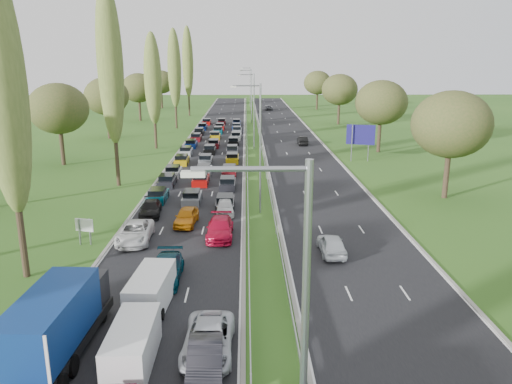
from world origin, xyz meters
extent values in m
plane|color=#2A541A|center=(4.50, 80.00, 0.00)|extent=(260.00, 260.00, 0.00)
cube|color=black|center=(-2.25, 82.50, 0.00)|extent=(10.50, 215.00, 0.04)
cube|color=black|center=(11.25, 82.50, 0.00)|extent=(10.50, 215.00, 0.04)
cube|color=gray|center=(3.35, 82.50, 0.55)|extent=(0.06, 215.00, 0.32)
cube|color=gray|center=(5.65, 82.50, 0.55)|extent=(0.06, 215.00, 0.32)
cylinder|color=gray|center=(4.50, 43.00, 6.00)|extent=(0.18, 0.18, 12.00)
cylinder|color=gray|center=(4.50, 78.00, 6.00)|extent=(0.18, 0.18, 12.00)
cylinder|color=gray|center=(4.50, 113.00, 6.00)|extent=(0.18, 0.18, 12.00)
cylinder|color=gray|center=(4.50, 148.00, 6.00)|extent=(0.18, 0.18, 12.00)
cylinder|color=#2D2116|center=(-11.50, 29.00, 3.60)|extent=(0.44, 0.44, 7.20)
ellipsoid|color=#58692D|center=(-11.50, 29.00, 12.40)|extent=(2.80, 2.80, 16.00)
cylinder|color=#2D2116|center=(-11.50, 54.00, 3.96)|extent=(0.44, 0.44, 7.92)
ellipsoid|color=#58692D|center=(-11.50, 54.00, 13.64)|extent=(2.80, 2.80, 17.60)
cylinder|color=#2D2116|center=(-11.50, 79.00, 3.24)|extent=(0.44, 0.44, 6.48)
ellipsoid|color=#58692D|center=(-11.50, 79.00, 11.16)|extent=(2.80, 2.80, 14.40)
cylinder|color=#2D2116|center=(-11.50, 104.00, 3.60)|extent=(0.44, 0.44, 7.20)
ellipsoid|color=#58692D|center=(-11.50, 104.00, 12.40)|extent=(2.80, 2.80, 16.00)
cylinder|color=#2D2116|center=(-11.50, 129.00, 3.96)|extent=(0.44, 0.44, 7.92)
ellipsoid|color=#58692D|center=(-11.50, 129.00, 13.64)|extent=(2.80, 2.80, 17.60)
cylinder|color=#2D2116|center=(-22.00, 66.00, 2.42)|extent=(0.56, 0.56, 4.84)
ellipsoid|color=#38471E|center=(-22.00, 66.00, 7.70)|extent=(8.00, 8.00, 6.80)
cylinder|color=#2D2116|center=(-22.00, 90.00, 2.42)|extent=(0.56, 0.56, 4.84)
ellipsoid|color=#38471E|center=(-22.00, 90.00, 7.70)|extent=(8.00, 8.00, 6.80)
cylinder|color=#2D2116|center=(-22.00, 118.00, 2.42)|extent=(0.56, 0.56, 4.84)
ellipsoid|color=#38471E|center=(-22.00, 118.00, 7.70)|extent=(8.00, 8.00, 6.80)
cylinder|color=#2D2116|center=(-22.00, 150.00, 2.42)|extent=(0.56, 0.56, 4.84)
ellipsoid|color=#38471E|center=(-22.00, 150.00, 7.70)|extent=(8.00, 8.00, 6.80)
cylinder|color=#2D2116|center=(24.00, 48.00, 2.42)|extent=(0.56, 0.56, 4.84)
ellipsoid|color=#38471E|center=(24.00, 48.00, 7.70)|extent=(8.00, 8.00, 6.80)
cylinder|color=#2D2116|center=(24.00, 75.00, 2.42)|extent=(0.56, 0.56, 4.84)
ellipsoid|color=#38471E|center=(24.00, 75.00, 7.70)|extent=(8.00, 8.00, 6.80)
cylinder|color=#2D2116|center=(24.00, 110.00, 2.42)|extent=(0.56, 0.56, 4.84)
ellipsoid|color=#38471E|center=(24.00, 110.00, 7.70)|extent=(8.00, 8.00, 6.80)
cylinder|color=#2D2116|center=(24.00, 145.00, 2.42)|extent=(0.56, 0.56, 4.84)
ellipsoid|color=#38471E|center=(24.00, 145.00, 7.70)|extent=(8.00, 8.00, 6.80)
cube|color=#053F4C|center=(-5.86, 47.29, 0.44)|extent=(1.75, 4.00, 0.80)
cube|color=black|center=(-5.88, 53.74, 0.44)|extent=(1.75, 4.00, 0.80)
cube|color=silver|center=(-5.87, 58.69, 0.44)|extent=(1.75, 4.00, 0.80)
cube|color=#BF990C|center=(-5.72, 66.06, 0.44)|extent=(1.75, 4.00, 0.80)
cube|color=#B2B7BC|center=(-5.94, 72.95, 0.44)|extent=(1.75, 4.00, 0.80)
cube|color=navy|center=(-5.88, 79.83, 0.44)|extent=(1.75, 4.00, 0.80)
cube|color=#590F14|center=(-5.74, 87.01, 0.44)|extent=(1.75, 4.00, 0.80)
cube|color=black|center=(-5.86, 94.39, 0.44)|extent=(1.75, 4.00, 0.80)
cube|color=navy|center=(-5.84, 101.76, 0.44)|extent=(1.75, 4.00, 0.80)
cube|color=#A50C0A|center=(-5.59, 110.20, 0.44)|extent=(1.75, 4.00, 0.80)
cube|color=slate|center=(-2.28, 46.47, 0.44)|extent=(1.75, 4.00, 0.80)
cube|color=#A50C0A|center=(-2.08, 54.34, 0.44)|extent=(1.75, 4.00, 0.80)
cube|color=silver|center=(-2.10, 59.27, 0.44)|extent=(1.75, 4.00, 0.80)
cube|color=slate|center=(-2.42, 66.18, 0.44)|extent=(1.75, 4.00, 0.80)
cube|color=black|center=(-2.40, 74.32, 0.44)|extent=(1.75, 4.00, 0.80)
cube|color=#590F14|center=(-2.15, 79.88, 0.44)|extent=(1.75, 4.00, 0.80)
cube|color=#BF990C|center=(-2.44, 89.08, 0.44)|extent=(1.75, 4.00, 0.80)
cube|color=#053F4C|center=(-2.30, 96.32, 0.44)|extent=(1.75, 4.00, 0.80)
cube|color=#A50C0A|center=(-2.17, 101.74, 0.44)|extent=(1.75, 4.00, 0.80)
cube|color=#590F14|center=(-2.22, 110.47, 0.44)|extent=(1.75, 4.00, 0.80)
cube|color=black|center=(1.14, 44.58, 0.44)|extent=(1.75, 4.00, 0.80)
cube|color=black|center=(1.10, 52.32, 0.44)|extent=(1.75, 4.00, 0.80)
cube|color=#590F14|center=(1.09, 58.80, 0.44)|extent=(1.75, 4.00, 0.80)
cube|color=#BF990C|center=(1.26, 67.27, 0.44)|extent=(1.75, 4.00, 0.80)
cube|color=black|center=(1.08, 73.97, 0.44)|extent=(1.75, 4.00, 0.80)
cube|color=black|center=(1.05, 82.08, 0.44)|extent=(1.75, 4.00, 0.80)
cube|color=silver|center=(1.35, 88.49, 0.44)|extent=(1.75, 4.00, 0.80)
cube|color=slate|center=(1.44, 96.40, 0.44)|extent=(1.75, 4.00, 0.80)
cube|color=navy|center=(1.21, 101.60, 0.44)|extent=(1.75, 4.00, 0.80)
cube|color=navy|center=(1.11, 109.05, 0.44)|extent=(1.75, 4.00, 0.80)
imported|color=silver|center=(-5.65, 35.50, 0.78)|extent=(2.74, 5.54, 1.51)
imported|color=black|center=(-5.70, 42.39, 0.68)|extent=(2.23, 4.69, 1.32)
imported|color=#043545|center=(-2.10, 28.14, 0.76)|extent=(2.10, 5.09, 1.47)
imported|color=#C2700C|center=(-2.06, 39.59, 0.76)|extent=(2.07, 4.44, 1.47)
imported|color=black|center=(1.29, 17.93, 0.77)|extent=(1.76, 4.63, 1.51)
imported|color=silver|center=(1.30, 19.66, 0.75)|extent=(2.51, 5.27, 1.45)
imported|color=#B00A2A|center=(1.04, 36.34, 0.77)|extent=(2.11, 5.16, 1.50)
imported|color=silver|center=(1.20, 42.64, 0.72)|extent=(1.85, 4.20, 1.41)
imported|color=silver|center=(9.51, 32.55, 0.76)|extent=(1.83, 4.39, 1.49)
imported|color=black|center=(12.83, 82.18, 0.73)|extent=(1.56, 4.35, 1.43)
imported|color=gray|center=(9.74, 144.24, 0.71)|extent=(2.44, 5.04, 1.38)
cube|color=black|center=(-5.80, 19.73, 0.72)|extent=(2.31, 8.66, 0.50)
cube|color=navy|center=(-5.80, 18.67, 2.45)|extent=(2.40, 6.54, 2.46)
cube|color=silver|center=(-5.80, 15.43, 2.45)|extent=(2.35, 0.06, 2.36)
cube|color=black|center=(-5.80, 23.00, 1.57)|extent=(2.35, 2.12, 2.20)
cylinder|color=black|center=(-5.80, 22.86, 0.52)|extent=(2.02, 1.00, 1.00)
cube|color=silver|center=(-2.19, 18.83, 1.03)|extent=(1.93, 4.82, 1.93)
cube|color=black|center=(-2.19, 20.95, 0.94)|extent=(1.88, 0.77, 1.54)
cylinder|color=black|center=(-3.01, 20.37, 0.35)|extent=(0.24, 0.66, 0.66)
cylinder|color=black|center=(-1.37, 17.29, 0.35)|extent=(0.24, 0.66, 0.66)
cube|color=white|center=(-2.38, 24.59, 1.05)|extent=(1.97, 4.92, 1.97)
cube|color=black|center=(-2.38, 26.75, 0.95)|extent=(1.92, 0.79, 1.57)
cylinder|color=black|center=(-3.21, 26.16, 0.35)|extent=(0.25, 0.67, 0.67)
cylinder|color=black|center=(-1.54, 23.01, 0.35)|extent=(0.25, 0.67, 0.67)
cylinder|color=gray|center=(-9.80, 34.91, 1.05)|extent=(0.16, 0.16, 2.10)
cylinder|color=gray|center=(-9.00, 34.91, 1.05)|extent=(0.16, 0.16, 2.10)
cube|color=white|center=(-9.40, 34.91, 1.60)|extent=(1.48, 0.47, 1.00)
cylinder|color=gray|center=(18.20, 67.68, 2.60)|extent=(0.16, 0.16, 5.20)
cylinder|color=gray|center=(20.60, 67.68, 2.60)|extent=(0.16, 0.16, 5.20)
cube|color=navy|center=(19.40, 67.68, 3.80)|extent=(3.84, 1.30, 2.80)
camera|label=1|loc=(3.19, -2.06, 13.97)|focal=35.00mm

